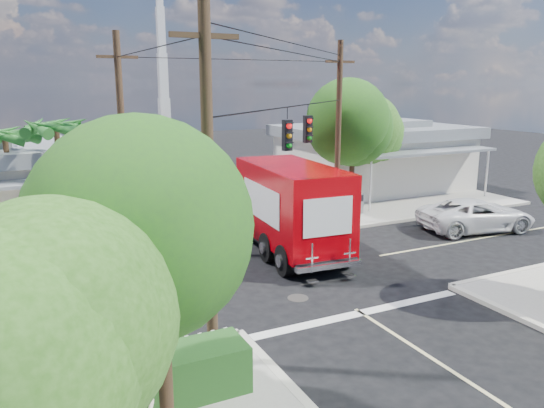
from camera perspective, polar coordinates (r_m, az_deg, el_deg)
ground at (r=20.42m, az=2.50°, el=-7.15°), size 120.00×120.00×0.00m
sidewalk_ne at (r=34.93m, az=9.63°, el=1.22°), size 14.12×14.12×0.14m
road_markings at (r=19.22m, az=4.62°, el=-8.46°), size 32.00×32.00×0.01m
building_ne at (r=36.38m, az=10.85°, el=5.23°), size 11.80×10.20×4.50m
radio_tower at (r=38.11m, az=-11.54°, el=10.55°), size 0.80×0.80×17.00m
tree_sw_front at (r=9.90m, az=-12.04°, el=-2.87°), size 3.88×3.78×6.03m
tree_sw_back at (r=7.44m, az=-26.21°, el=-12.90°), size 3.56×3.42×5.41m
tree_ne_front at (r=28.84m, az=8.81°, el=8.27°), size 4.21×4.14×6.66m
tree_ne_back at (r=32.18m, az=10.35°, el=7.63°), size 3.77×3.66×5.82m
palm_nw_front at (r=24.46m, az=-22.18°, el=7.36°), size 3.01×3.08×5.59m
palm_nw_back at (r=25.92m, az=-26.79°, el=6.36°), size 3.01×3.08×5.19m
utility_poles at (r=20.09m, az=-3.58°, el=6.23°), size 12.00×10.68×9.00m
picket_fence at (r=12.94m, az=-17.12°, el=-16.85°), size 5.94×0.06×1.00m
hedge_sw at (r=12.22m, az=-17.45°, el=-18.70°), size 6.20×1.20×1.10m
vending_boxes at (r=28.59m, az=8.00°, el=-0.01°), size 1.90×0.50×1.10m
delivery_truck at (r=22.40m, az=1.32°, el=-0.24°), size 3.37×8.88×3.77m
parked_car at (r=27.47m, az=21.14°, el=-1.10°), size 5.99×3.61×1.56m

